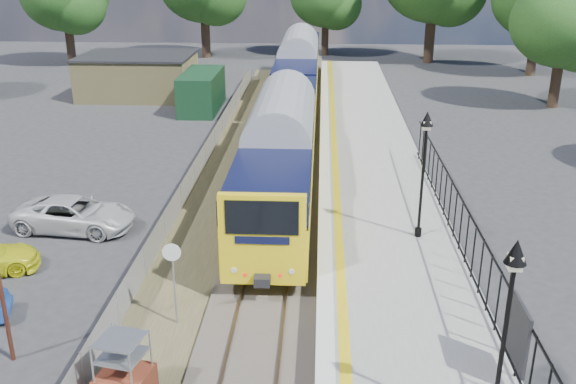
# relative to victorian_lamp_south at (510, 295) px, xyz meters

# --- Properties ---
(ground) EXTENTS (120.00, 120.00, 0.00)m
(ground) POSITION_rel_victorian_lamp_south_xyz_m (-5.50, 4.00, -4.30)
(ground) COLOR #2D2D30
(ground) RESTS_ON ground
(track_bed) EXTENTS (5.90, 80.00, 0.29)m
(track_bed) POSITION_rel_victorian_lamp_south_xyz_m (-5.97, 13.67, -4.21)
(track_bed) COLOR #473F38
(track_bed) RESTS_ON ground
(platform) EXTENTS (5.00, 70.00, 0.90)m
(platform) POSITION_rel_victorian_lamp_south_xyz_m (-1.30, 12.00, -3.85)
(platform) COLOR gray
(platform) RESTS_ON ground
(platform_edge) EXTENTS (0.90, 70.00, 0.01)m
(platform_edge) POSITION_rel_victorian_lamp_south_xyz_m (-3.36, 12.00, -3.39)
(platform_edge) COLOR silver
(platform_edge) RESTS_ON platform
(victorian_lamp_south) EXTENTS (0.44, 0.44, 4.60)m
(victorian_lamp_south) POSITION_rel_victorian_lamp_south_xyz_m (0.00, 0.00, 0.00)
(victorian_lamp_south) COLOR black
(victorian_lamp_south) RESTS_ON platform
(victorian_lamp_north) EXTENTS (0.44, 0.44, 4.60)m
(victorian_lamp_north) POSITION_rel_victorian_lamp_south_xyz_m (-0.20, 10.00, 0.00)
(victorian_lamp_north) COLOR black
(victorian_lamp_north) RESTS_ON platform
(palisade_fence) EXTENTS (0.12, 26.00, 2.00)m
(palisade_fence) POSITION_rel_victorian_lamp_south_xyz_m (1.05, 6.24, -2.46)
(palisade_fence) COLOR black
(palisade_fence) RESTS_ON platform
(wire_fence) EXTENTS (0.06, 52.00, 1.20)m
(wire_fence) POSITION_rel_victorian_lamp_south_xyz_m (-9.70, 16.00, -3.70)
(wire_fence) COLOR #999EA3
(wire_fence) RESTS_ON ground
(outbuilding) EXTENTS (10.80, 10.10, 3.12)m
(outbuilding) POSITION_rel_victorian_lamp_south_xyz_m (-16.41, 35.21, -2.78)
(outbuilding) COLOR tan
(outbuilding) RESTS_ON ground
(train) EXTENTS (2.82, 40.83, 3.51)m
(train) POSITION_rel_victorian_lamp_south_xyz_m (-5.50, 26.93, -1.96)
(train) COLOR yellow
(train) RESTS_ON ground
(brick_plinth) EXTENTS (1.43, 1.43, 1.93)m
(brick_plinth) POSITION_rel_victorian_lamp_south_xyz_m (-8.49, 1.60, -3.37)
(brick_plinth) COLOR brown
(brick_plinth) RESTS_ON ground
(speed_sign) EXTENTS (0.55, 0.11, 2.73)m
(speed_sign) POSITION_rel_victorian_lamp_south_xyz_m (-8.00, 5.17, -2.45)
(speed_sign) COLOR #999EA3
(speed_sign) RESTS_ON ground
(car_white) EXTENTS (4.99, 2.68, 1.33)m
(car_white) POSITION_rel_victorian_lamp_south_xyz_m (-13.53, 11.82, -3.63)
(car_white) COLOR silver
(car_white) RESTS_ON ground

